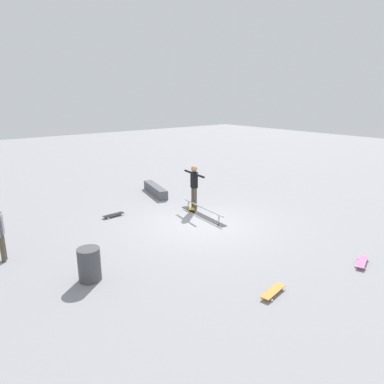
{
  "coord_description": "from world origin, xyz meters",
  "views": [
    {
      "loc": [
        -8.64,
        7.3,
        4.29
      ],
      "look_at": [
        0.59,
        -0.07,
        1.0
      ],
      "focal_mm": 32.82,
      "sensor_mm": 36.0,
      "label": 1
    }
  ],
  "objects_px": {
    "grind_rail": "(203,212)",
    "loose_skateboard_black": "(114,215)",
    "loose_skateboard_orange": "(273,291)",
    "trash_bin": "(89,264)",
    "loose_skateboard_pink": "(362,262)",
    "skateboard_main": "(193,207)",
    "skate_ledge": "(155,190)",
    "bystander_grey_shirt": "(0,232)",
    "skater_main": "(194,184)"
  },
  "relations": [
    {
      "from": "grind_rail",
      "to": "loose_skateboard_black",
      "type": "bearing_deg",
      "value": 58.16
    },
    {
      "from": "loose_skateboard_orange",
      "to": "trash_bin",
      "type": "xyz_separation_m",
      "value": [
        3.14,
        2.92,
        0.33
      ]
    },
    {
      "from": "grind_rail",
      "to": "loose_skateboard_orange",
      "type": "distance_m",
      "value": 5.41
    },
    {
      "from": "grind_rail",
      "to": "loose_skateboard_black",
      "type": "distance_m",
      "value": 3.25
    },
    {
      "from": "loose_skateboard_pink",
      "to": "loose_skateboard_black",
      "type": "xyz_separation_m",
      "value": [
        7.47,
        3.38,
        0.0
      ]
    },
    {
      "from": "loose_skateboard_orange",
      "to": "grind_rail",
      "type": "bearing_deg",
      "value": 56.12
    },
    {
      "from": "skateboard_main",
      "to": "grind_rail",
      "type": "bearing_deg",
      "value": 33.25
    },
    {
      "from": "skate_ledge",
      "to": "loose_skateboard_orange",
      "type": "distance_m",
      "value": 8.87
    },
    {
      "from": "loose_skateboard_orange",
      "to": "skate_ledge",
      "type": "bearing_deg",
      "value": 63.74
    },
    {
      "from": "trash_bin",
      "to": "skate_ledge",
      "type": "bearing_deg",
      "value": -44.7
    },
    {
      "from": "trash_bin",
      "to": "skateboard_main",
      "type": "bearing_deg",
      "value": -63.17
    },
    {
      "from": "bystander_grey_shirt",
      "to": "loose_skateboard_black",
      "type": "bearing_deg",
      "value": 131.84
    },
    {
      "from": "loose_skateboard_black",
      "to": "loose_skateboard_orange",
      "type": "height_order",
      "value": "same"
    },
    {
      "from": "skater_main",
      "to": "grind_rail",
      "type": "bearing_deg",
      "value": -8.11
    },
    {
      "from": "skate_ledge",
      "to": "loose_skateboard_black",
      "type": "distance_m",
      "value": 3.26
    },
    {
      "from": "skate_ledge",
      "to": "trash_bin",
      "type": "relative_size",
      "value": 2.76
    },
    {
      "from": "skate_ledge",
      "to": "skateboard_main",
      "type": "bearing_deg",
      "value": 179.86
    },
    {
      "from": "loose_skateboard_pink",
      "to": "trash_bin",
      "type": "bearing_deg",
      "value": -50.86
    },
    {
      "from": "skater_main",
      "to": "loose_skateboard_black",
      "type": "distance_m",
      "value": 3.19
    },
    {
      "from": "skate_ledge",
      "to": "skateboard_main",
      "type": "height_order",
      "value": "skate_ledge"
    },
    {
      "from": "loose_skateboard_black",
      "to": "skateboard_main",
      "type": "bearing_deg",
      "value": -24.56
    },
    {
      "from": "bystander_grey_shirt",
      "to": "loose_skateboard_black",
      "type": "distance_m",
      "value": 4.19
    },
    {
      "from": "loose_skateboard_pink",
      "to": "loose_skateboard_orange",
      "type": "height_order",
      "value": "same"
    },
    {
      "from": "trash_bin",
      "to": "skater_main",
      "type": "bearing_deg",
      "value": -63.82
    },
    {
      "from": "bystander_grey_shirt",
      "to": "loose_skateboard_orange",
      "type": "height_order",
      "value": "bystander_grey_shirt"
    },
    {
      "from": "trash_bin",
      "to": "grind_rail",
      "type": "bearing_deg",
      "value": -70.3
    },
    {
      "from": "grind_rail",
      "to": "loose_skateboard_black",
      "type": "xyz_separation_m",
      "value": [
        1.98,
        2.58,
        -0.08
      ]
    },
    {
      "from": "grind_rail",
      "to": "skater_main",
      "type": "bearing_deg",
      "value": -10.86
    },
    {
      "from": "skateboard_main",
      "to": "trash_bin",
      "type": "height_order",
      "value": "trash_bin"
    },
    {
      "from": "loose_skateboard_black",
      "to": "loose_skateboard_orange",
      "type": "xyz_separation_m",
      "value": [
        -6.94,
        -0.43,
        0.0
      ]
    },
    {
      "from": "loose_skateboard_black",
      "to": "skater_main",
      "type": "bearing_deg",
      "value": -26.27
    },
    {
      "from": "skater_main",
      "to": "loose_skateboard_orange",
      "type": "relative_size",
      "value": 2.09
    },
    {
      "from": "grind_rail",
      "to": "loose_skateboard_pink",
      "type": "bearing_deg",
      "value": -166.01
    },
    {
      "from": "trash_bin",
      "to": "bystander_grey_shirt",
      "type": "bearing_deg",
      "value": 30.1
    },
    {
      "from": "bystander_grey_shirt",
      "to": "loose_skateboard_orange",
      "type": "bearing_deg",
      "value": 59.85
    },
    {
      "from": "bystander_grey_shirt",
      "to": "loose_skateboard_pink",
      "type": "distance_m",
      "value": 9.49
    },
    {
      "from": "skateboard_main",
      "to": "bystander_grey_shirt",
      "type": "distance_m",
      "value": 6.76
    },
    {
      "from": "skateboard_main",
      "to": "trash_bin",
      "type": "xyz_separation_m",
      "value": [
        -2.69,
        5.33,
        0.33
      ]
    },
    {
      "from": "skateboard_main",
      "to": "skate_ledge",
      "type": "bearing_deg",
      "value": -130.42
    },
    {
      "from": "grind_rail",
      "to": "trash_bin",
      "type": "xyz_separation_m",
      "value": [
        -1.81,
        5.07,
        0.25
      ]
    },
    {
      "from": "skateboard_main",
      "to": "loose_skateboard_black",
      "type": "xyz_separation_m",
      "value": [
        1.1,
        2.84,
        0.0
      ]
    },
    {
      "from": "loose_skateboard_pink",
      "to": "skate_ledge",
      "type": "bearing_deg",
      "value": -105.43
    },
    {
      "from": "skate_ledge",
      "to": "grind_rail",
      "type": "bearing_deg",
      "value": 175.73
    },
    {
      "from": "skater_main",
      "to": "loose_skateboard_black",
      "type": "relative_size",
      "value": 2.13
    },
    {
      "from": "skater_main",
      "to": "bystander_grey_shirt",
      "type": "height_order",
      "value": "skater_main"
    },
    {
      "from": "skateboard_main",
      "to": "trash_bin",
      "type": "relative_size",
      "value": 0.91
    },
    {
      "from": "grind_rail",
      "to": "loose_skateboard_orange",
      "type": "height_order",
      "value": "grind_rail"
    },
    {
      "from": "grind_rail",
      "to": "loose_skateboard_pink",
      "type": "xyz_separation_m",
      "value": [
        -5.49,
        -0.8,
        -0.08
      ]
    },
    {
      "from": "loose_skateboard_black",
      "to": "loose_skateboard_orange",
      "type": "relative_size",
      "value": 0.98
    },
    {
      "from": "loose_skateboard_black",
      "to": "trash_bin",
      "type": "distance_m",
      "value": 4.55
    }
  ]
}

